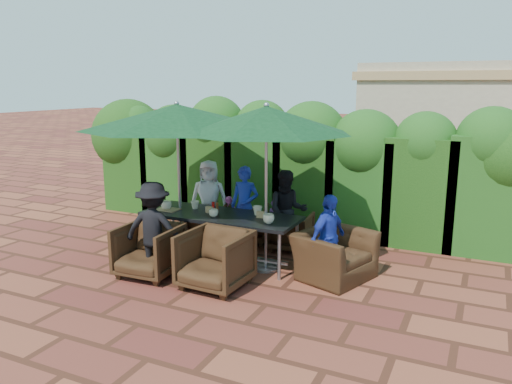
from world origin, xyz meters
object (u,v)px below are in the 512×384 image
at_px(chair_far_mid, 247,222).
at_px(chair_end_right, 334,248).
at_px(chair_far_right, 291,229).
at_px(umbrella_right, 266,120).
at_px(chair_near_left, 149,248).
at_px(chair_near_right, 215,257).
at_px(umbrella_left, 177,117).
at_px(dining_table, 221,219).
at_px(chair_far_left, 208,219).

relative_size(chair_far_mid, chair_end_right, 0.70).
distance_m(chair_far_mid, chair_far_right, 0.85).
height_order(umbrella_right, chair_far_right, umbrella_right).
height_order(chair_far_right, chair_end_right, chair_end_right).
distance_m(chair_near_left, chair_near_right, 1.07).
xyz_separation_m(umbrella_left, umbrella_right, (1.53, -0.04, -0.00)).
distance_m(dining_table, chair_far_mid, 1.10).
distance_m(chair_far_right, chair_near_right, 1.97).
height_order(umbrella_right, chair_far_left, umbrella_right).
height_order(chair_far_mid, chair_end_right, chair_end_right).
bearing_deg(chair_near_right, chair_near_left, -175.66).
bearing_deg(chair_near_right, dining_table, 117.53).
relative_size(chair_far_mid, chair_far_right, 1.04).
xyz_separation_m(dining_table, umbrella_right, (0.77, -0.01, 1.54)).
xyz_separation_m(umbrella_right, chair_far_left, (-1.55, 0.92, -1.86)).
bearing_deg(chair_far_right, umbrella_right, 84.26).
bearing_deg(chair_near_left, chair_end_right, 20.87).
bearing_deg(chair_end_right, chair_far_right, 67.13).
height_order(chair_far_mid, chair_near_left, chair_near_left).
distance_m(umbrella_left, umbrella_right, 1.53).
xyz_separation_m(chair_far_left, chair_near_right, (1.22, -1.86, 0.08)).
relative_size(dining_table, chair_end_right, 2.40).
distance_m(chair_near_right, chair_end_right, 1.69).
height_order(chair_far_left, chair_near_right, chair_near_right).
bearing_deg(dining_table, chair_end_right, 2.04).
xyz_separation_m(chair_far_left, chair_far_right, (1.56, 0.08, -0.01)).
xyz_separation_m(chair_near_left, chair_end_right, (2.42, 1.05, 0.03)).
bearing_deg(chair_far_mid, chair_near_right, 84.85).
bearing_deg(dining_table, chair_near_right, -65.09).
relative_size(chair_far_right, chair_near_left, 0.83).
relative_size(chair_far_left, chair_near_right, 0.82).
bearing_deg(chair_far_left, umbrella_left, 73.46).
xyz_separation_m(umbrella_right, chair_near_left, (-1.40, -0.97, -1.80)).
relative_size(chair_far_mid, chair_near_left, 0.86).
bearing_deg(chair_far_mid, umbrella_left, 36.75).
distance_m(umbrella_right, chair_far_left, 2.59).
height_order(umbrella_left, chair_end_right, umbrella_left).
height_order(umbrella_right, chair_near_right, umbrella_right).
distance_m(umbrella_left, chair_far_right, 2.61).
height_order(chair_far_left, chair_far_mid, chair_far_mid).
bearing_deg(umbrella_right, chair_near_right, -109.38).
bearing_deg(chair_end_right, umbrella_right, 113.63).
relative_size(chair_near_left, chair_end_right, 0.81).
bearing_deg(chair_far_mid, chair_far_right, 155.70).
relative_size(umbrella_left, chair_near_left, 3.64).
bearing_deg(umbrella_right, chair_near_left, -145.24).
bearing_deg(chair_end_right, chair_far_mid, 81.17).
relative_size(dining_table, chair_far_right, 3.59).
bearing_deg(chair_near_left, dining_table, 54.97).
height_order(chair_near_left, chair_end_right, chair_end_right).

